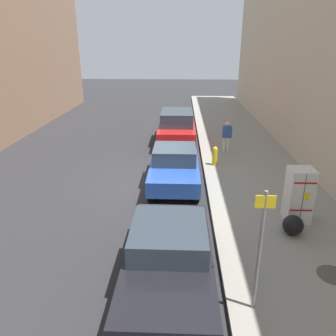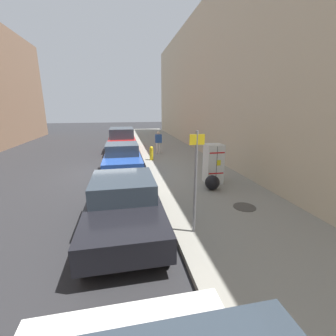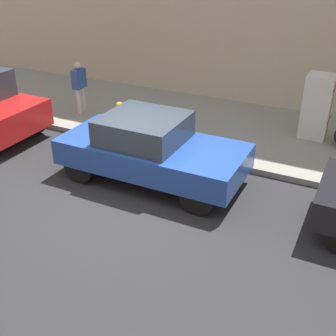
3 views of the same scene
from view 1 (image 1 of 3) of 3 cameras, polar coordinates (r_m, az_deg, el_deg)
name	(u,v)px [view 1 (image 1 of 3)]	position (r m, az deg, el deg)	size (l,w,h in m)	color
ground_plane	(159,183)	(12.75, -1.62, -2.68)	(80.00, 80.00, 0.00)	#28282B
sidewalk_slab	(261,183)	(13.07, 15.91, -2.57)	(4.24, 44.00, 0.14)	gray
discarded_refrigerator	(299,195)	(10.31, 21.81, -4.37)	(0.70, 0.68, 1.62)	silver
manhole_cover	(333,275)	(8.70, 26.80, -16.27)	(0.70, 0.70, 0.02)	#47443F
street_sign_post	(260,246)	(6.44, 15.72, -13.01)	(0.36, 0.07, 2.56)	slate
fire_hydrant	(215,156)	(14.27, 8.15, 2.15)	(0.22, 0.22, 0.83)	gold
trash_bag	(293,225)	(9.73, 20.92, -9.27)	(0.57, 0.57, 0.57)	black
pedestrian_walking_far	(227,135)	(15.96, 10.21, 5.64)	(0.43, 0.22, 1.51)	beige
parked_suv_red	(177,127)	(17.82, 1.55, 7.21)	(1.90, 4.48, 1.74)	red
parked_hatchback_blue	(174,166)	(12.39, 1.13, 0.32)	(1.80, 3.97, 1.45)	#23479E
parked_sedan_dark	(169,256)	(7.42, 0.11, -15.05)	(1.86, 4.31, 1.41)	black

